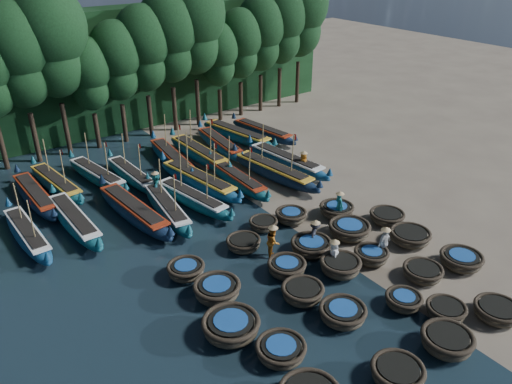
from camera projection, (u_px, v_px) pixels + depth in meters
ground at (308, 238)px, 27.99m from camera, size 120.00×120.00×0.00m
foliage_wall at (127, 69)px, 42.53m from camera, size 40.00×3.00×10.00m
coracle_1 at (397, 373)px, 18.82m from camera, size 2.09×2.09×0.77m
coracle_2 at (447, 341)px, 20.25m from camera, size 2.64×2.64×0.84m
coracle_3 at (446, 310)px, 22.04m from camera, size 2.14×2.14×0.68m
coracle_4 at (497, 311)px, 22.01m from camera, size 2.06×2.06×0.67m
coracle_5 at (281, 350)px, 19.92m from camera, size 2.41×2.41×0.69m
coracle_6 at (343, 313)px, 21.81m from camera, size 2.22×2.22×0.75m
coracle_7 at (404, 300)px, 22.64m from camera, size 2.02×2.02×0.68m
coracle_8 at (423, 272)px, 24.53m from camera, size 2.17×2.17×0.69m
coracle_9 at (461, 260)px, 25.40m from camera, size 2.20×2.20×0.75m
coracle_10 at (231, 326)px, 21.01m from camera, size 2.59×2.59×0.84m
coracle_11 at (303, 292)px, 23.06m from camera, size 2.03×2.03×0.79m
coracle_12 at (340, 266)px, 24.83m from camera, size 2.16×2.16×0.84m
coracle_13 at (371, 255)px, 25.78m from camera, size 1.84×1.84×0.73m
coracle_14 at (410, 236)px, 27.39m from camera, size 2.73×2.73×0.74m
coracle_15 at (217, 290)px, 23.17m from camera, size 2.34×2.34×0.84m
coracle_16 at (287, 267)px, 24.81m from camera, size 2.00×2.00×0.77m
coracle_17 at (311, 246)px, 26.50m from camera, size 2.36×2.36×0.77m
coracle_18 at (349, 229)px, 27.94m from camera, size 2.92×2.92×0.82m
coracle_19 at (387, 217)px, 29.35m from camera, size 2.10×2.10×0.70m
coracle_20 at (186, 270)px, 24.64m from camera, size 2.15×2.15×0.74m
coracle_21 at (243, 243)px, 26.85m from camera, size 2.22×2.22×0.67m
coracle_22 at (263, 224)px, 28.66m from camera, size 1.70×1.70×0.65m
coracle_23 at (291, 216)px, 29.40m from camera, size 2.17×2.17×0.73m
coracle_24 at (337, 210)px, 30.03m from camera, size 2.10×2.10×0.74m
long_boat_0 at (27, 234)px, 27.46m from camera, size 1.58×7.51×3.19m
long_boat_1 at (75, 220)px, 28.71m from camera, size 1.54×8.09×1.42m
long_boat_2 at (134, 211)px, 29.62m from camera, size 2.16×8.69×1.53m
long_boat_3 at (167, 208)px, 30.07m from camera, size 2.38×7.70×3.30m
long_boat_4 at (192, 198)px, 31.13m from camera, size 2.55×7.54×3.24m
long_boat_5 at (199, 180)px, 33.27m from camera, size 2.68×8.55×3.66m
long_boat_6 at (237, 179)px, 33.60m from camera, size 1.59×7.65×3.25m
long_boat_7 at (274, 171)px, 34.53m from camera, size 2.54×8.66×3.70m
long_boat_8 at (287, 161)px, 36.14m from camera, size 2.31×8.53×1.51m
long_boat_9 at (35, 195)px, 31.45m from camera, size 1.64×7.97×1.40m
long_boat_10 at (56, 183)px, 33.00m from camera, size 2.25×7.79×3.33m
long_boat_11 at (97, 175)px, 34.13m from camera, size 2.49×7.66×3.29m
long_boat_12 at (132, 175)px, 34.21m from camera, size 1.54×7.47×3.17m
long_boat_13 at (172, 158)px, 36.70m from camera, size 2.41×8.27×3.53m
long_boat_14 at (199, 153)px, 37.43m from camera, size 1.64×8.56×3.63m
long_boat_15 at (220, 144)px, 39.24m from camera, size 2.23×7.84×1.39m
long_boat_16 at (238, 135)px, 40.86m from camera, size 2.88×8.58×1.53m
long_boat_17 at (263, 132)px, 41.70m from camera, size 2.32×7.68×1.36m
fisherman_0 at (334, 253)px, 25.19m from camera, size 0.81×0.91×1.77m
fisherman_1 at (339, 205)px, 29.39m from camera, size 0.54×0.72×2.00m
fisherman_2 at (273, 241)px, 26.04m from camera, size 1.06×1.10×1.99m
fisherman_3 at (315, 234)px, 26.88m from camera, size 1.15×1.08×1.76m
fisherman_4 at (384, 242)px, 25.91m from camera, size 1.08×0.56×1.96m
fisherman_5 at (156, 184)px, 32.15m from camera, size 1.12×1.62×1.88m
fisherman_6 at (303, 163)px, 35.06m from camera, size 0.85×0.98×1.90m
tree_3 at (17, 53)px, 33.87m from camera, size 4.92×4.92×11.60m
tree_4 at (50, 39)px, 34.77m from camera, size 5.34×5.34×12.58m
tree_5 at (88, 73)px, 37.21m from camera, size 3.68×3.68×8.68m
tree_6 at (116, 60)px, 38.11m from camera, size 4.09×4.09×9.65m
tree_7 at (143, 47)px, 39.01m from camera, size 4.51×4.51×10.63m
tree_8 at (169, 35)px, 39.91m from camera, size 4.92×4.92×11.60m
tree_9 at (193, 24)px, 40.81m from camera, size 5.34×5.34×12.58m
tree_10 at (218, 54)px, 43.26m from camera, size 3.68×3.68×8.68m
tree_11 at (240, 43)px, 44.15m from camera, size 4.09×4.09×9.65m
tree_12 at (261, 32)px, 45.05m from camera, size 4.51×4.51×10.63m
tree_13 at (281, 22)px, 45.95m from camera, size 4.92×4.92×11.60m
tree_14 at (300, 12)px, 46.85m from camera, size 5.34×5.34×12.58m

